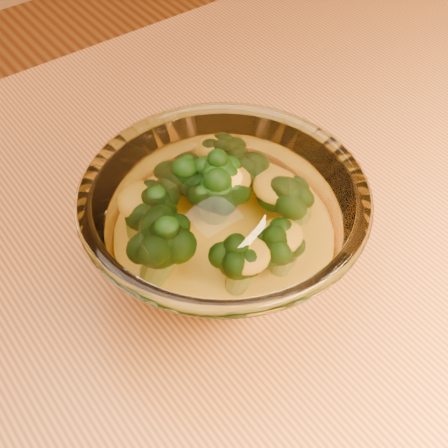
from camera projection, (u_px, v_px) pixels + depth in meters
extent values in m
cube|color=#B67436|center=(243.00, 291.00, 0.54)|extent=(1.20, 0.80, 0.04)
cylinder|color=brown|center=(349.00, 162.00, 1.22)|extent=(0.06, 0.06, 0.71)
ellipsoid|color=white|center=(224.00, 263.00, 0.53)|extent=(0.10, 0.10, 0.02)
torus|color=white|center=(224.00, 194.00, 0.47)|extent=(0.22, 0.22, 0.01)
ellipsoid|color=gold|center=(224.00, 245.00, 0.51)|extent=(0.13, 0.13, 0.04)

